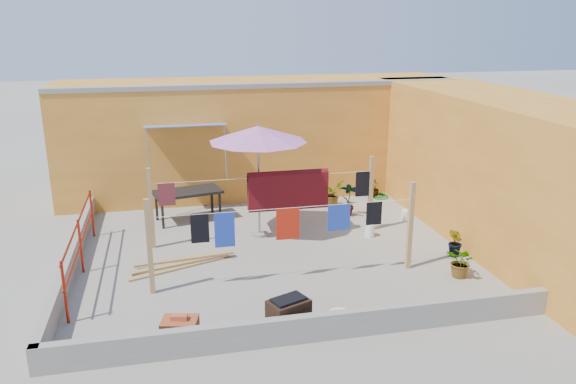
# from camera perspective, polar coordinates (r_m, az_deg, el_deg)

# --- Properties ---
(ground) EXTENTS (80.00, 80.00, 0.00)m
(ground) POSITION_cam_1_polar(r_m,az_deg,el_deg) (12.16, -1.59, -6.08)
(ground) COLOR #9E998E
(ground) RESTS_ON ground
(wall_back) EXTENTS (11.00, 3.27, 3.21)m
(wall_back) POSITION_cam_1_polar(r_m,az_deg,el_deg) (16.21, -3.07, 5.72)
(wall_back) COLOR orange
(wall_back) RESTS_ON ground
(wall_right) EXTENTS (2.40, 9.00, 3.20)m
(wall_right) POSITION_cam_1_polar(r_m,az_deg,el_deg) (13.57, 20.47, 2.41)
(wall_right) COLOR orange
(wall_right) RESTS_ON ground
(parapet_front) EXTENTS (8.30, 0.16, 0.44)m
(parapet_front) POSITION_cam_1_polar(r_m,az_deg,el_deg) (8.94, 2.90, -13.55)
(parapet_front) COLOR gray
(parapet_front) RESTS_ON ground
(parapet_left) EXTENTS (0.16, 7.30, 0.44)m
(parapet_left) POSITION_cam_1_polar(r_m,az_deg,el_deg) (12.06, -21.12, -6.36)
(parapet_left) COLOR gray
(parapet_left) RESTS_ON ground
(red_railing) EXTENTS (0.05, 4.20, 1.10)m
(red_railing) POSITION_cam_1_polar(r_m,az_deg,el_deg) (11.66, -20.40, -4.42)
(red_railing) COLOR #9B1D0F
(red_railing) RESTS_ON ground
(clothesline_rig) EXTENTS (5.09, 2.35, 1.80)m
(clothesline_rig) POSITION_cam_1_polar(r_m,az_deg,el_deg) (12.36, -0.23, -0.40)
(clothesline_rig) COLOR tan
(clothesline_rig) RESTS_ON ground
(patio_umbrella) EXTENTS (2.19, 2.19, 2.64)m
(patio_umbrella) POSITION_cam_1_polar(r_m,az_deg,el_deg) (12.42, -3.07, 5.84)
(patio_umbrella) COLOR gray
(patio_umbrella) RESTS_ON ground
(outdoor_table) EXTENTS (1.77, 1.16, 0.77)m
(outdoor_table) POSITION_cam_1_polar(r_m,az_deg,el_deg) (14.05, -10.17, -0.15)
(outdoor_table) COLOR black
(outdoor_table) RESTS_ON ground
(brick_stack) EXTENTS (0.62, 0.51, 0.47)m
(brick_stack) POSITION_cam_1_polar(r_m,az_deg,el_deg) (9.03, -10.91, -13.67)
(brick_stack) COLOR #A34725
(brick_stack) RESTS_ON ground
(lumber_pile) EXTENTS (2.15, 0.88, 0.13)m
(lumber_pile) POSITION_cam_1_polar(r_m,az_deg,el_deg) (11.65, -10.80, -7.12)
(lumber_pile) COLOR tan
(lumber_pile) RESTS_ON ground
(brazier) EXTENTS (0.74, 0.63, 0.57)m
(brazier) POSITION_cam_1_polar(r_m,az_deg,el_deg) (9.16, 0.05, -12.34)
(brazier) COLOR black
(brazier) RESTS_ON ground
(white_basin) EXTENTS (0.45, 0.45, 0.08)m
(white_basin) POSITION_cam_1_polar(r_m,az_deg,el_deg) (9.65, 5.33, -12.38)
(white_basin) COLOR white
(white_basin) RESTS_ON ground
(water_jug_a) EXTENTS (0.20, 0.20, 0.31)m
(water_jug_a) POSITION_cam_1_polar(r_m,az_deg,el_deg) (14.27, 11.81, -2.32)
(water_jug_a) COLOR white
(water_jug_a) RESTS_ON ground
(water_jug_b) EXTENTS (0.22, 0.22, 0.35)m
(water_jug_b) POSITION_cam_1_polar(r_m,az_deg,el_deg) (13.07, 8.29, -3.85)
(water_jug_b) COLOR white
(water_jug_b) RESTS_ON ground
(green_hose) EXTENTS (0.52, 0.52, 0.08)m
(green_hose) POSITION_cam_1_polar(r_m,az_deg,el_deg) (16.04, 9.27, -0.40)
(green_hose) COLOR #1D7D1B
(green_hose) RESTS_ON ground
(plant_back_a) EXTENTS (0.83, 0.82, 0.70)m
(plant_back_a) POSITION_cam_1_polar(r_m,az_deg,el_deg) (15.06, 4.45, -0.13)
(plant_back_a) COLOR #1E5117
(plant_back_a) RESTS_ON ground
(plant_back_b) EXTENTS (0.41, 0.41, 0.58)m
(plant_back_b) POSITION_cam_1_polar(r_m,az_deg,el_deg) (15.90, 8.65, 0.44)
(plant_back_b) COLOR #1E5117
(plant_back_b) RESTS_ON ground
(plant_right_a) EXTENTS (0.56, 0.49, 0.89)m
(plant_right_a) POSITION_cam_1_polar(r_m,az_deg,el_deg) (14.30, 6.24, -0.71)
(plant_right_a) COLOR #1E5117
(plant_right_a) RESTS_ON ground
(plant_right_b) EXTENTS (0.32, 0.38, 0.64)m
(plant_right_b) POSITION_cam_1_polar(r_m,az_deg,el_deg) (12.30, 16.67, -4.95)
(plant_right_b) COLOR #1E5117
(plant_right_b) RESTS_ON ground
(plant_right_c) EXTENTS (0.70, 0.73, 0.63)m
(plant_right_c) POSITION_cam_1_polar(r_m,az_deg,el_deg) (11.39, 17.25, -6.81)
(plant_right_c) COLOR #1E5117
(plant_right_c) RESTS_ON ground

